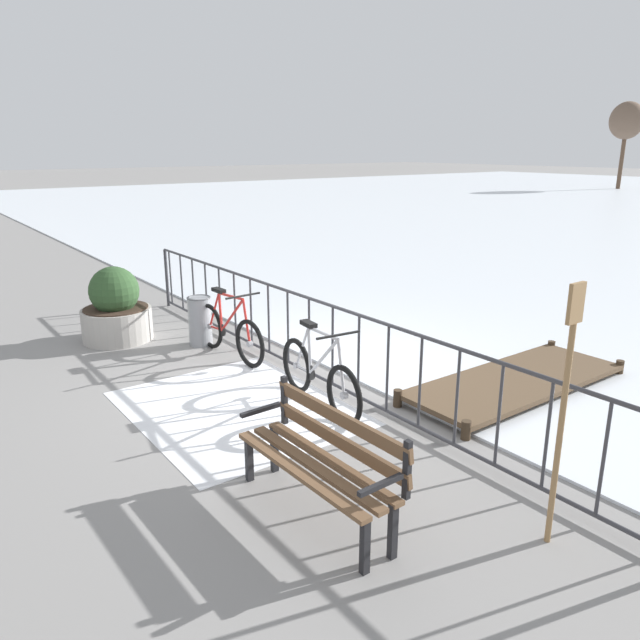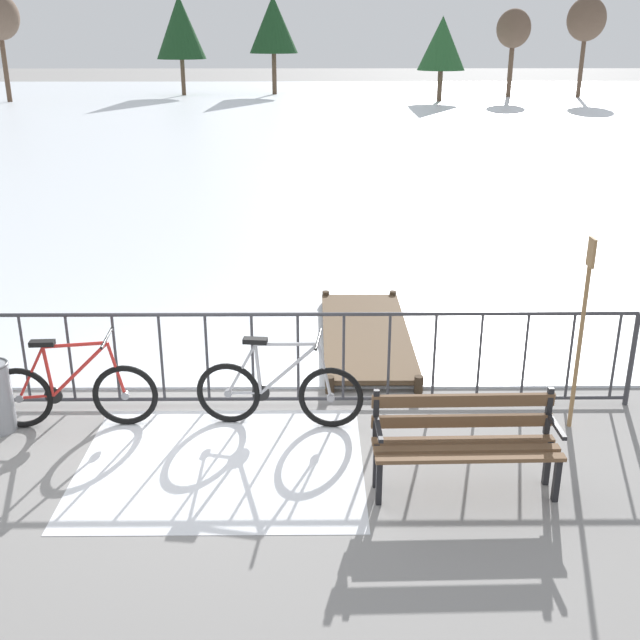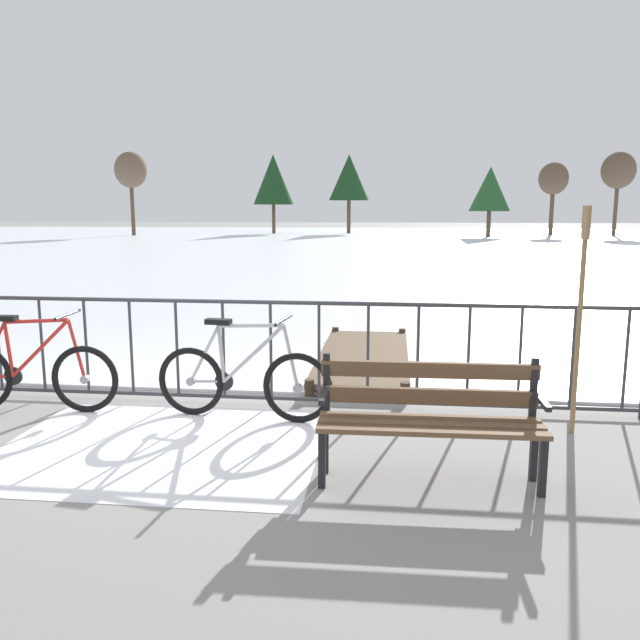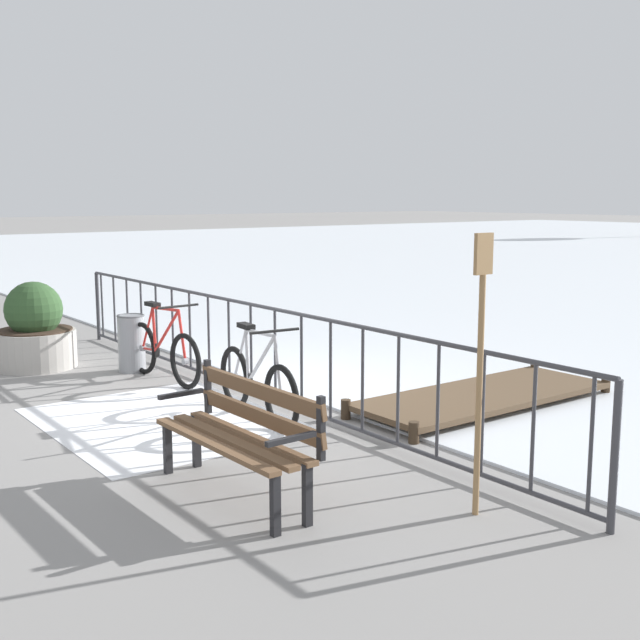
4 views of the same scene
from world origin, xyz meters
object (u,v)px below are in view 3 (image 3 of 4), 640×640
at_px(bicycle_second, 243,381).
at_px(park_bench, 429,411).
at_px(bicycle_near_railing, 32,374).
at_px(oar_upright, 580,306).

distance_m(bicycle_second, park_bench, 2.04).
bearing_deg(park_bench, bicycle_near_railing, 162.81).
xyz_separation_m(park_bench, oar_upright, (1.31, 1.11, 0.63)).
bearing_deg(bicycle_second, bicycle_near_railing, -179.60).
height_order(bicycle_near_railing, bicycle_second, same).
bearing_deg(park_bench, bicycle_second, 144.73).
height_order(park_bench, oar_upright, oar_upright).
bearing_deg(bicycle_second, oar_upright, -1.16).
height_order(bicycle_second, oar_upright, oar_upright).
relative_size(bicycle_second, oar_upright, 0.86).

